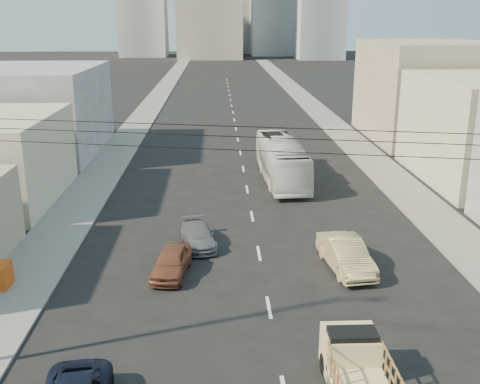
{
  "coord_description": "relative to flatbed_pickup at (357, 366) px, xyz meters",
  "views": [
    {
      "loc": [
        -2.22,
        -14.2,
        12.3
      ],
      "look_at": [
        -1.03,
        14.09,
        3.5
      ],
      "focal_mm": 42.0,
      "sensor_mm": 36.0,
      "label": 1
    }
  ],
  "objects": [
    {
      "name": "lane_dashes",
      "position": [
        -2.42,
        51.08,
        -1.09
      ],
      "size": [
        0.15,
        104.0,
        0.01
      ],
      "color": "silver",
      "rests_on": "ground"
    },
    {
      "name": "bldg_left_far",
      "position": [
        -21.92,
        37.08,
        2.91
      ],
      "size": [
        12.0,
        16.0,
        8.0
      ],
      "primitive_type": "cube",
      "color": "gray",
      "rests_on": "ground"
    },
    {
      "name": "flatbed_pickup",
      "position": [
        0.0,
        0.0,
        0.0
      ],
      "size": [
        1.95,
        4.41,
        1.9
      ],
      "color": "beige",
      "rests_on": "ground"
    },
    {
      "name": "midrise_east",
      "position": [
        27.58,
        163.08,
        12.91
      ],
      "size": [
        14.0,
        14.0,
        28.0
      ],
      "primitive_type": "cube",
      "color": "gray",
      "rests_on": "ground"
    },
    {
      "name": "sedan_grey",
      "position": [
        -5.76,
        13.35,
        -0.51
      ],
      "size": [
        2.42,
        4.29,
        1.17
      ],
      "primitive_type": "imported",
      "rotation": [
        0.0,
        0.0,
        0.2
      ],
      "color": "slate",
      "rests_on": "ground"
    },
    {
      "name": "sidewalk_right",
      "position": [
        9.33,
        68.08,
        -1.03
      ],
      "size": [
        3.5,
        180.0,
        0.12
      ],
      "primitive_type": "cube",
      "color": "slate",
      "rests_on": "ground"
    },
    {
      "name": "sidewalk_left",
      "position": [
        -14.17,
        68.08,
        -1.03
      ],
      "size": [
        3.5,
        180.0,
        0.12
      ],
      "primitive_type": "cube",
      "color": "slate",
      "rests_on": "ground"
    },
    {
      "name": "sedan_brown",
      "position": [
        -6.99,
        9.67,
        -0.42
      ],
      "size": [
        2.12,
        4.15,
        1.35
      ],
      "primitive_type": "imported",
      "rotation": [
        0.0,
        0.0,
        -0.14
      ],
      "color": "brown",
      "rests_on": "ground"
    },
    {
      "name": "midrise_nw",
      "position": [
        -28.42,
        178.08,
        15.91
      ],
      "size": [
        15.0,
        15.0,
        34.0
      ],
      "primitive_type": "cube",
      "color": "gray",
      "rests_on": "ground"
    },
    {
      "name": "bldg_right_far",
      "position": [
        17.58,
        42.08,
        3.91
      ],
      "size": [
        12.0,
        16.0,
        10.0
      ],
      "primitive_type": "cube",
      "color": "tan",
      "rests_on": "ground"
    },
    {
      "name": "sedan_tan",
      "position": [
        1.84,
        9.92,
        -0.29
      ],
      "size": [
        2.31,
        5.05,
        1.61
      ],
      "primitive_type": "imported",
      "rotation": [
        0.0,
        0.0,
        0.13
      ],
      "color": "tan",
      "rests_on": "ground"
    },
    {
      "name": "city_bus",
      "position": [
        0.41,
        26.5,
        0.54
      ],
      "size": [
        3.21,
        11.83,
        3.27
      ],
      "primitive_type": "imported",
      "rotation": [
        0.0,
        0.0,
        0.04
      ],
      "color": "silver",
      "rests_on": "ground"
    },
    {
      "name": "overhead_wires",
      "position": [
        -2.42,
        -0.42,
        7.87
      ],
      "size": [
        23.01,
        5.02,
        0.72
      ],
      "color": "black",
      "rests_on": "ground"
    }
  ]
}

